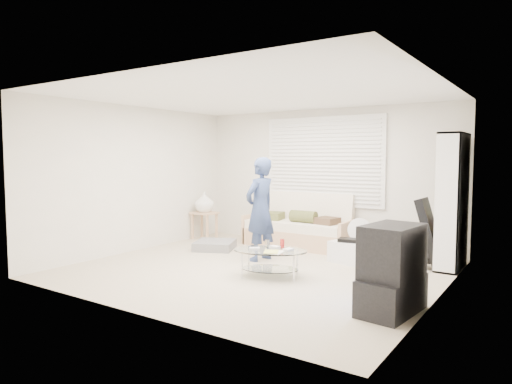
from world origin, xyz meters
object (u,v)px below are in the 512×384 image
Objects in this scene: futon_sofa at (299,229)px; tv_unit at (392,270)px; bookshelf at (452,201)px; coffee_table at (270,255)px.

futon_sofa reaches higher than tv_unit.
bookshelf is 1.69× the size of coffee_table.
tv_unit is (2.50, -2.60, 0.13)m from futon_sofa.
futon_sofa is 2.15× the size of tv_unit.
tv_unit is at bearing -46.19° from futon_sofa.
bookshelf is (2.62, -0.22, 0.67)m from futon_sofa.
bookshelf is 2.13× the size of tv_unit.
coffee_table is (0.69, -2.10, -0.02)m from futon_sofa.
bookshelf reaches higher than tv_unit.
tv_unit reaches higher than coffee_table.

